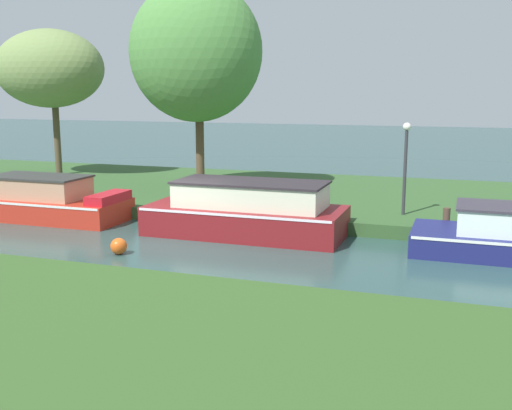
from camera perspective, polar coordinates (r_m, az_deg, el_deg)
The scene contains 9 objects.
ground_plane at distance 17.25m, azimuth -7.88°, elevation -3.22°, with size 120.00×120.00×0.00m, color #2B4A47.
riverbank_far at distance 23.53m, azimuth -0.18°, elevation 1.09°, with size 72.00×10.00×0.40m, color #32562A.
red_barge at distance 20.80m, azimuth -18.88°, elevation 0.35°, with size 5.00×2.10×1.41m.
maroon_narrowboat at distance 17.47m, azimuth -0.86°, elevation -0.62°, with size 5.69×2.36×1.58m.
willow_tree_left at distance 28.42m, azimuth -18.86°, elevation 12.00°, with size 5.10×3.57×6.35m.
willow_tree_centre at distance 22.97m, azimuth -5.74°, elevation 14.12°, with size 5.03×3.98×7.69m.
lamp_post at distance 18.78m, azimuth 13.87°, elevation 4.41°, with size 0.24×0.24×2.78m.
mooring_post_near at distance 17.63m, azimuth 17.45°, elevation -1.10°, with size 0.20×0.20×0.52m, color #4B3827.
channel_buoy at distance 15.89m, azimuth -12.77°, elevation -3.80°, with size 0.42×0.42×0.42m, color #E55919.
Camera 1 is at (7.65, -14.90, 4.10)m, focal length 42.60 mm.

